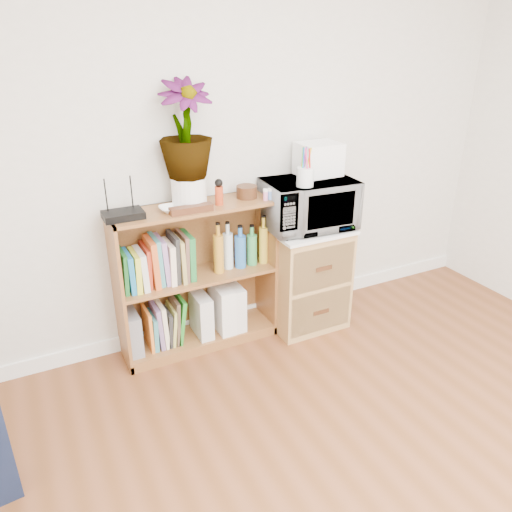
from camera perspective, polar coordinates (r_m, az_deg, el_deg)
skirting_board at (r=3.59m, az=-1.94°, el=-6.56°), size 4.00×0.02×0.10m
bookshelf at (r=3.16m, az=-6.75°, el=-2.53°), size 1.00×0.30×0.95m
wicker_unit at (r=3.45m, az=5.55°, el=-2.36°), size 0.50×0.45×0.70m
microwave at (r=3.24m, az=6.02°, el=5.92°), size 0.59×0.43×0.31m
pen_cup at (r=3.05m, az=5.63°, el=8.99°), size 0.10×0.10×0.11m
small_appliance at (r=3.30m, az=7.14°, el=10.94°), size 0.26×0.22×0.21m
router at (r=2.85m, az=-14.95°, el=4.57°), size 0.22×0.15×0.04m
white_bowl at (r=2.90m, az=-9.74°, el=5.33°), size 0.13×0.13×0.03m
plant_pot at (r=2.96m, az=-7.66°, el=7.32°), size 0.20×0.20×0.17m
potted_plant at (r=2.88m, az=-8.06°, el=14.15°), size 0.30×0.30×0.54m
trinket_box at (r=2.86m, az=-7.40°, el=5.33°), size 0.25×0.06×0.04m
kokeshi_doll at (r=2.97m, az=-4.25°, el=6.89°), size 0.05×0.05×0.11m
wooden_bowl at (r=3.10m, az=-1.07°, el=7.35°), size 0.13×0.13×0.08m
paint_jars at (r=3.07m, az=1.65°, el=6.98°), size 0.11×0.04×0.06m
file_box at (r=3.19m, az=-13.96°, el=-8.39°), size 0.08×0.22×0.27m
magazine_holder_left at (r=3.28m, az=-6.29°, el=-6.64°), size 0.09×0.23×0.29m
magazine_holder_mid at (r=3.32m, az=-3.94°, el=-5.88°), size 0.10×0.25×0.31m
magazine_holder_right at (r=3.34m, az=-2.70°, el=-5.64°), size 0.10×0.25×0.31m
cookbooks at (r=3.03m, az=-11.11°, el=-0.75°), size 0.44×0.20×0.29m
liquor_bottles at (r=3.18m, az=-2.00°, el=1.29°), size 0.38×0.07×0.32m
lower_books at (r=3.23m, az=-10.47°, el=-7.64°), size 0.25×0.19×0.30m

